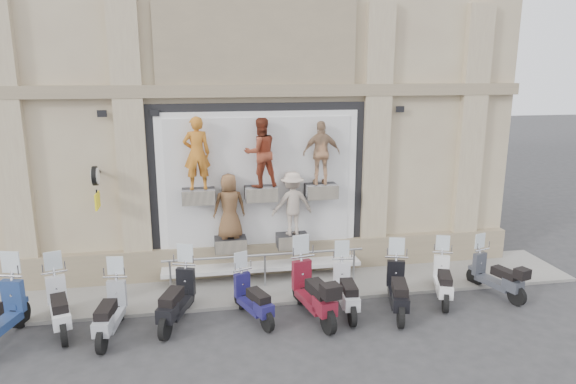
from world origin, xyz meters
name	(u,v)px	position (x,y,z in m)	size (l,w,h in m)	color
ground	(278,327)	(0.00, 0.00, 0.00)	(90.00, 90.00, 0.00)	#303033
sidewalk	(265,286)	(0.00, 2.10, 0.04)	(16.00, 2.20, 0.08)	gray
building	(242,48)	(0.00, 7.00, 6.00)	(14.00, 8.60, 12.00)	#BEB08B
shop_vitrine	(262,189)	(0.05, 2.75, 2.41)	(5.60, 0.83, 4.30)	black
guard_rail	(265,271)	(0.00, 2.00, 0.47)	(5.06, 0.10, 0.93)	#9EA0A5
clock_sign_bracket	(96,182)	(-3.90, 2.47, 2.80)	(0.10, 0.80, 1.02)	black
scooter_b	(58,296)	(-4.52, 0.70, 0.78)	(0.56, 1.91, 1.55)	silver
scooter_c	(109,302)	(-3.43, 0.28, 0.75)	(0.54, 1.85, 1.50)	#8F929B
scooter_d	(176,289)	(-2.11, 0.58, 0.79)	(0.57, 1.95, 1.58)	black
scooter_e	(253,290)	(-0.48, 0.46, 0.70)	(0.50, 1.72, 1.39)	#19164E
scooter_f	(313,281)	(0.83, 0.31, 0.86)	(0.61, 2.11, 1.71)	maroon
scooter_g	(347,281)	(1.64, 0.45, 0.75)	(0.54, 1.84, 1.49)	silver
scooter_h	(398,280)	(2.76, 0.21, 0.78)	(0.56, 1.93, 1.57)	black
scooter_i	(444,272)	(4.07, 0.62, 0.71)	(0.51, 1.76, 1.43)	silver
scooter_j	(497,268)	(5.45, 0.64, 0.70)	(0.50, 1.73, 1.41)	#34373F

